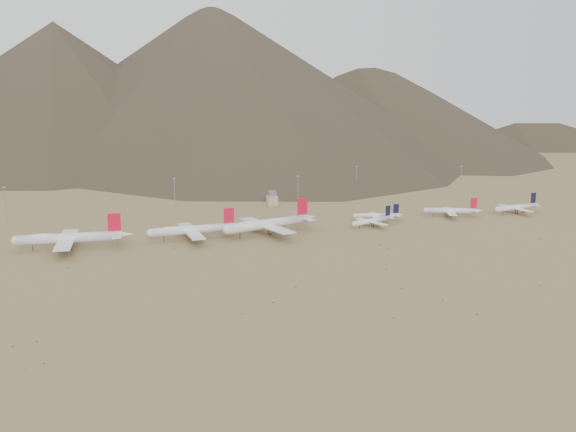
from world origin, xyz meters
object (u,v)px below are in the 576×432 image
object	(u,v)px
widebody_west	(69,238)
widebody_centre	(193,230)
widebody_east	(268,224)
narrowbody_a	(373,221)
control_tower	(272,199)
narrowbody_b	(378,216)

from	to	relation	value
widebody_west	widebody_centre	world-z (taller)	widebody_west
widebody_east	narrowbody_a	xyz separation A→B (m)	(77.44, 0.77, -3.21)
control_tower	narrowbody_b	bearing A→B (deg)	-55.74
narrowbody_a	control_tower	world-z (taller)	narrowbody_a
widebody_west	control_tower	bearing A→B (deg)	37.49
widebody_west	narrowbody_a	size ratio (longest dim) A/B	1.83
widebody_west	narrowbody_b	xyz separation A→B (m)	(215.27, 17.30, -3.28)
narrowbody_b	control_tower	distance (m)	100.49
widebody_east	narrowbody_a	distance (m)	77.51
widebody_centre	control_tower	bearing A→B (deg)	47.36
widebody_west	control_tower	size ratio (longest dim) A/B	5.97
widebody_west	widebody_east	distance (m)	126.52
narrowbody_b	control_tower	world-z (taller)	narrowbody_b
widebody_centre	widebody_east	world-z (taller)	widebody_east
narrowbody_a	narrowbody_b	xyz separation A→B (m)	(11.32, 16.18, -0.29)
widebody_east	narrowbody_a	world-z (taller)	widebody_east
widebody_west	widebody_centre	size ratio (longest dim) A/B	1.12
widebody_east	control_tower	size ratio (longest dim) A/B	5.99
widebody_west	widebody_centre	xyz separation A→B (m)	(76.19, 2.54, -0.77)
widebody_east	narrowbody_a	bearing A→B (deg)	-15.49
widebody_east	control_tower	distance (m)	105.07
widebody_east	narrowbody_b	distance (m)	90.43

